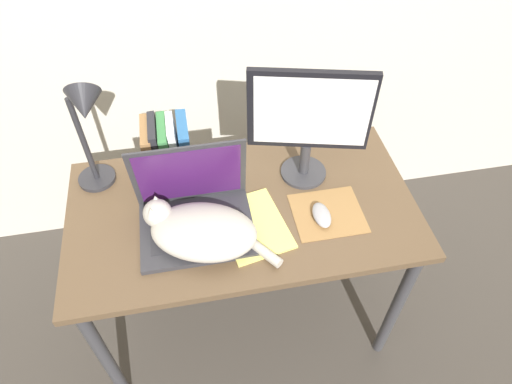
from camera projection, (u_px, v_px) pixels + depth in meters
name	position (u px, v px, depth m)	size (l,w,h in m)	color
ground_plane	(259.00, 381.00, 1.89)	(12.00, 12.00, 0.00)	#3D3833
desk	(243.00, 224.00, 1.61)	(1.17, 0.64, 0.75)	brown
laptop	(195.00, 212.00, 1.46)	(0.36, 0.28, 0.29)	#2D2D33
cat	(200.00, 230.00, 1.41)	(0.42, 0.31, 0.13)	#B2ADA3
external_monitor	(309.00, 120.00, 1.47)	(0.39, 0.16, 0.43)	#333338
mousepad	(328.00, 213.00, 1.52)	(0.23, 0.21, 0.00)	olive
computer_mouse	(322.00, 215.00, 1.50)	(0.06, 0.11, 0.03)	#99999E
book_row	(167.00, 151.00, 1.57)	(0.16, 0.16, 0.23)	olive
desk_lamp	(86.00, 122.00, 1.41)	(0.17, 0.17, 0.42)	#28282D
notepad	(253.00, 225.00, 1.49)	(0.25, 0.30, 0.01)	#E5DB6B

